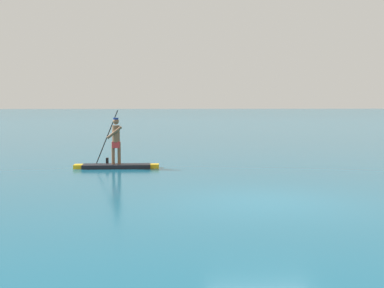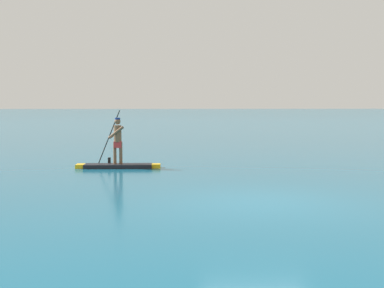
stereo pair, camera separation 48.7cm
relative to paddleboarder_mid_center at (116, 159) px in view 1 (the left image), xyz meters
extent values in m
plane|color=#145B7A|center=(3.69, -6.80, -0.33)|extent=(440.00, 440.00, 0.00)
cube|color=black|center=(0.02, -0.01, -0.26)|extent=(2.33, 0.77, 0.14)
cube|color=yellow|center=(-1.28, 0.03, -0.26)|extent=(0.30, 0.50, 0.14)
cube|color=yellow|center=(1.32, -0.05, -0.26)|extent=(0.30, 0.43, 0.14)
cylinder|color=brown|center=(-0.09, -0.01, 0.19)|extent=(0.11, 0.11, 0.76)
cylinder|color=brown|center=(0.11, -0.01, 0.19)|extent=(0.11, 0.11, 0.76)
cube|color=red|center=(0.01, -0.01, 0.48)|extent=(0.27, 0.23, 0.22)
cylinder|color=brown|center=(0.01, -0.01, 0.85)|extent=(0.26, 0.26, 0.57)
sphere|color=brown|center=(0.01, -0.01, 1.27)|extent=(0.21, 0.21, 0.21)
cylinder|color=navy|center=(0.01, -0.01, 1.37)|extent=(0.18, 0.18, 0.06)
cylinder|color=brown|center=(-0.05, -0.16, 0.90)|extent=(0.51, 0.11, 0.44)
cylinder|color=brown|center=(-0.04, 0.14, 0.90)|extent=(0.51, 0.11, 0.44)
cylinder|color=black|center=(-0.33, 0.45, 0.71)|extent=(0.79, 0.06, 1.87)
cube|color=black|center=(-0.33, 0.45, -0.17)|extent=(0.09, 0.20, 0.32)
camera|label=1|loc=(0.96, -19.03, 1.88)|focal=51.94mm
camera|label=2|loc=(1.45, -19.07, 1.88)|focal=51.94mm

